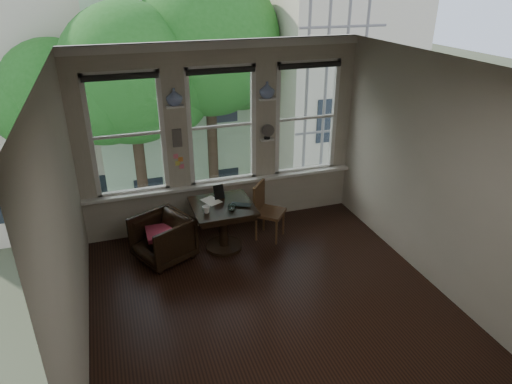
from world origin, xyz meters
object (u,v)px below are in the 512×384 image
object	(u,v)px
table	(223,227)
side_chair_right	(270,212)
mug	(206,209)
armchair_left	(163,239)
laptop	(240,206)

from	to	relation	value
table	side_chair_right	distance (m)	0.80
table	mug	bearing A→B (deg)	-149.45
armchair_left	side_chair_right	world-z (taller)	side_chair_right
table	laptop	xyz separation A→B (m)	(0.23, -0.15, 0.39)
table	armchair_left	distance (m)	0.92
armchair_left	mug	distance (m)	0.80
table	side_chair_right	size ratio (longest dim) A/B	0.98
armchair_left	laptop	size ratio (longest dim) A/B	2.50
side_chair_right	mug	xyz separation A→B (m)	(-1.07, -0.24, 0.34)
laptop	table	bearing A→B (deg)	177.56
table	mug	world-z (taller)	mug
laptop	mug	xyz separation A→B (m)	(-0.51, -0.01, 0.04)
table	armchair_left	bearing A→B (deg)	-179.53
table	side_chair_right	xyz separation A→B (m)	(0.79, 0.08, 0.09)
armchair_left	mug	bearing A→B (deg)	50.04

